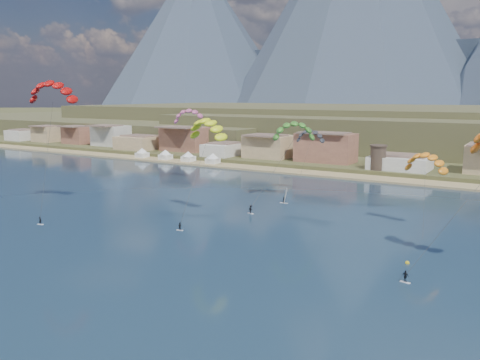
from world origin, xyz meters
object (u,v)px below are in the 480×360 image
object	(u,v)px
kitesurfer_red	(52,88)
windsurfer	(284,199)
kitesurfer_yellow	(207,126)
buoy	(407,263)
watchtower	(378,157)
kitesurfer_green	(294,129)

from	to	relation	value
kitesurfer_red	windsurfer	distance (m)	61.70
kitesurfer_yellow	buoy	distance (m)	50.66
kitesurfer_yellow	buoy	xyz separation A→B (m)	(45.59, -8.08, -20.54)
watchtower	windsurfer	bearing A→B (deg)	-97.49
kitesurfer_red	buoy	size ratio (longest dim) A/B	46.71
kitesurfer_green	buoy	xyz separation A→B (m)	(36.68, -33.01, -18.86)
kitesurfer_red	kitesurfer_green	size ratio (longest dim) A/B	1.33
watchtower	kitesurfer_red	world-z (taller)	kitesurfer_red
kitesurfer_yellow	buoy	world-z (taller)	kitesurfer_yellow
kitesurfer_green	watchtower	bearing A→B (deg)	83.51
watchtower	kitesurfer_yellow	world-z (taller)	kitesurfer_yellow
kitesurfer_yellow	watchtower	bearing A→B (deg)	79.21
watchtower	kitesurfer_red	size ratio (longest dim) A/B	0.27
windsurfer	buoy	world-z (taller)	windsurfer
watchtower	buoy	xyz separation A→B (m)	(30.51, -87.26, -6.25)
kitesurfer_green	kitesurfer_yellow	bearing A→B (deg)	-109.68
kitesurfer_green	kitesurfer_red	bearing A→B (deg)	-139.14
kitesurfer_red	kitesurfer_green	world-z (taller)	kitesurfer_red
kitesurfer_red	buoy	world-z (taller)	kitesurfer_red
kitesurfer_red	kitesurfer_yellow	bearing A→B (deg)	20.14
watchtower	windsurfer	world-z (taller)	watchtower
buoy	watchtower	bearing A→B (deg)	109.27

